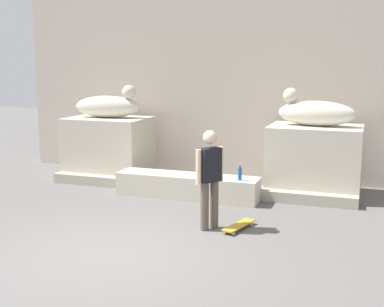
{
  "coord_description": "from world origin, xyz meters",
  "views": [
    {
      "loc": [
        3.49,
        -6.33,
        2.76
      ],
      "look_at": [
        0.41,
        2.42,
        1.1
      ],
      "focal_mm": 47.86,
      "sensor_mm": 36.0,
      "label": 1
    }
  ],
  "objects_px": {
    "statue_reclining_right": "(315,112)",
    "skater": "(210,175)",
    "bottle_green": "(210,173)",
    "bottle_blue": "(240,174)",
    "statue_reclining_left": "(109,106)",
    "skateboard": "(239,225)"
  },
  "relations": [
    {
      "from": "statue_reclining_right",
      "to": "skateboard",
      "type": "bearing_deg",
      "value": 78.1
    },
    {
      "from": "statue_reclining_right",
      "to": "bottle_green",
      "type": "bearing_deg",
      "value": 41.68
    },
    {
      "from": "statue_reclining_left",
      "to": "statue_reclining_right",
      "type": "height_order",
      "value": "same"
    },
    {
      "from": "statue_reclining_left",
      "to": "bottle_green",
      "type": "height_order",
      "value": "statue_reclining_left"
    },
    {
      "from": "statue_reclining_right",
      "to": "skater",
      "type": "xyz_separation_m",
      "value": [
        -1.35,
        -2.92,
        -0.82
      ]
    },
    {
      "from": "skateboard",
      "to": "bottle_blue",
      "type": "distance_m",
      "value": 1.66
    },
    {
      "from": "bottle_blue",
      "to": "skater",
      "type": "bearing_deg",
      "value": -93.19
    },
    {
      "from": "skater",
      "to": "skateboard",
      "type": "relative_size",
      "value": 2.03
    },
    {
      "from": "statue_reclining_left",
      "to": "skateboard",
      "type": "bearing_deg",
      "value": -40.71
    },
    {
      "from": "bottle_blue",
      "to": "bottle_green",
      "type": "xyz_separation_m",
      "value": [
        -0.58,
        -0.09,
        -0.01
      ]
    },
    {
      "from": "bottle_blue",
      "to": "bottle_green",
      "type": "relative_size",
      "value": 1.1
    },
    {
      "from": "skater",
      "to": "statue_reclining_left",
      "type": "bearing_deg",
      "value": -94.61
    },
    {
      "from": "skater",
      "to": "skateboard",
      "type": "xyz_separation_m",
      "value": [
        0.47,
        0.15,
        -0.86
      ]
    },
    {
      "from": "skater",
      "to": "skateboard",
      "type": "height_order",
      "value": "skater"
    },
    {
      "from": "statue_reclining_left",
      "to": "bottle_blue",
      "type": "bearing_deg",
      "value": -24.75
    },
    {
      "from": "statue_reclining_right",
      "to": "skater",
      "type": "distance_m",
      "value": 3.32
    },
    {
      "from": "bottle_blue",
      "to": "bottle_green",
      "type": "height_order",
      "value": "bottle_blue"
    },
    {
      "from": "statue_reclining_left",
      "to": "skater",
      "type": "distance_m",
      "value": 4.58
    },
    {
      "from": "bottle_green",
      "to": "skater",
      "type": "bearing_deg",
      "value": -72.94
    },
    {
      "from": "statue_reclining_left",
      "to": "bottle_green",
      "type": "xyz_separation_m",
      "value": [
        2.94,
        -1.33,
        -1.15
      ]
    },
    {
      "from": "statue_reclining_right",
      "to": "skater",
      "type": "relative_size",
      "value": 0.99
    },
    {
      "from": "statue_reclining_left",
      "to": "skateboard",
      "type": "relative_size",
      "value": 2.0
    }
  ]
}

